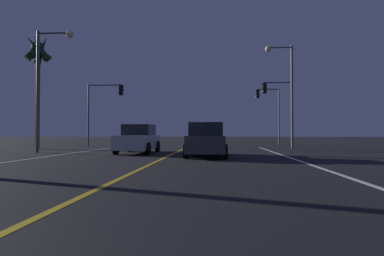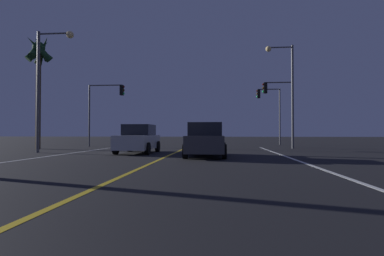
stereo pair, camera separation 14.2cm
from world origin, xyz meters
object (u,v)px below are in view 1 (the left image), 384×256
object	(u,v)px
palm_tree_left_mid	(38,59)
traffic_light_near_left	(105,100)
street_lamp_left_mid	(46,74)
street_lamp_right_far	(286,83)
traffic_light_far_right	(268,104)
car_lead_same_lane	(206,140)
car_oncoming	(138,139)
traffic_light_near_right	(278,99)

from	to	relation	value
palm_tree_left_mid	traffic_light_near_left	bearing A→B (deg)	48.36
traffic_light_near_left	street_lamp_left_mid	xyz separation A→B (m)	(-0.50, -8.35, 0.69)
street_lamp_left_mid	street_lamp_right_far	distance (m)	16.85
traffic_light_far_right	palm_tree_left_mid	distance (m)	21.11
car_lead_same_lane	traffic_light_near_left	bearing A→B (deg)	41.13
car_oncoming	car_lead_same_lane	world-z (taller)	same
car_lead_same_lane	car_oncoming	bearing A→B (deg)	58.82
traffic_light_far_right	palm_tree_left_mid	world-z (taller)	palm_tree_left_mid
palm_tree_left_mid	street_lamp_right_far	bearing A→B (deg)	6.76
car_oncoming	street_lamp_left_mid	xyz separation A→B (m)	(-5.60, -0.29, 3.92)
traffic_light_near_right	traffic_light_far_right	distance (m)	5.50
car_lead_same_lane	street_lamp_left_mid	distance (m)	10.73
car_lead_same_lane	traffic_light_near_right	distance (m)	12.39
traffic_light_near_left	street_lamp_right_far	size ratio (longest dim) A/B	0.68
traffic_light_near_right	street_lamp_left_mid	xyz separation A→B (m)	(-15.34, -8.35, 0.71)
traffic_light_far_right	street_lamp_right_far	bearing A→B (deg)	90.99
traffic_light_near_left	traffic_light_far_right	bearing A→B (deg)	20.22
street_lamp_left_mid	street_lamp_right_far	size ratio (longest dim) A/B	0.92
car_oncoming	street_lamp_right_far	bearing A→B (deg)	121.69
traffic_light_near_left	traffic_light_near_right	bearing A→B (deg)	0.00
car_oncoming	traffic_light_near_left	world-z (taller)	traffic_light_near_left
traffic_light_near_left	palm_tree_left_mid	size ratio (longest dim) A/B	0.63
car_lead_same_lane	traffic_light_far_right	world-z (taller)	traffic_light_far_right
street_lamp_right_far	palm_tree_left_mid	bearing A→B (deg)	6.76
traffic_light_near_left	street_lamp_right_far	distance (m)	15.22
car_oncoming	street_lamp_left_mid	distance (m)	6.84
car_lead_same_lane	street_lamp_right_far	xyz separation A→B (m)	(5.83, 8.66, 4.25)
street_lamp_left_mid	street_lamp_right_far	bearing A→B (deg)	22.49
traffic_light_near_right	palm_tree_left_mid	distance (m)	19.16
traffic_light_near_right	palm_tree_left_mid	xyz separation A→B (m)	(-18.50, -4.13, 2.75)
car_oncoming	traffic_light_far_right	xyz separation A→B (m)	(9.84, 13.56, 3.35)
traffic_light_near_right	traffic_light_far_right	xyz separation A→B (m)	(0.10, 5.50, 0.14)
car_oncoming	traffic_light_near_left	xyz separation A→B (m)	(-5.09, 8.06, 3.23)
traffic_light_near_right	traffic_light_near_left	world-z (taller)	traffic_light_near_right
traffic_light_near_left	traffic_light_far_right	world-z (taller)	traffic_light_far_right
car_oncoming	street_lamp_right_far	xyz separation A→B (m)	(9.97, 6.16, 4.25)
car_lead_same_lane	traffic_light_far_right	distance (m)	17.38
traffic_light_near_right	street_lamp_right_far	size ratio (longest dim) A/B	0.69
traffic_light_near_right	street_lamp_right_far	xyz separation A→B (m)	(0.23, -1.91, 1.03)
street_lamp_right_far	traffic_light_near_left	bearing A→B (deg)	-7.22
car_lead_same_lane	traffic_light_near_left	size ratio (longest dim) A/B	0.79
street_lamp_left_mid	palm_tree_left_mid	distance (m)	5.66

